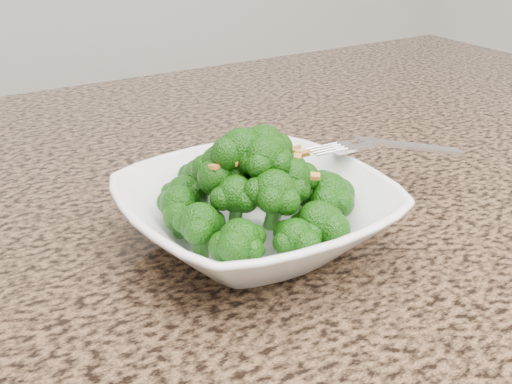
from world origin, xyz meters
TOP-DOWN VIEW (x-y plane):
  - granite_counter at (0.00, 0.30)m, footprint 1.64×1.04m
  - bowl at (0.01, 0.23)m, footprint 0.24×0.24m
  - broccoli_pile at (0.01, 0.23)m, footprint 0.20×0.20m
  - garlic_topping at (0.01, 0.23)m, footprint 0.12×0.12m
  - fork at (0.14, 0.24)m, footprint 0.20×0.08m

SIDE VIEW (x-z plane):
  - granite_counter at x=0.00m, z-range 0.87..0.90m
  - bowl at x=0.01m, z-range 0.90..0.96m
  - fork at x=0.14m, z-range 0.96..0.97m
  - broccoli_pile at x=0.01m, z-range 0.96..1.03m
  - garlic_topping at x=0.01m, z-range 1.03..1.03m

